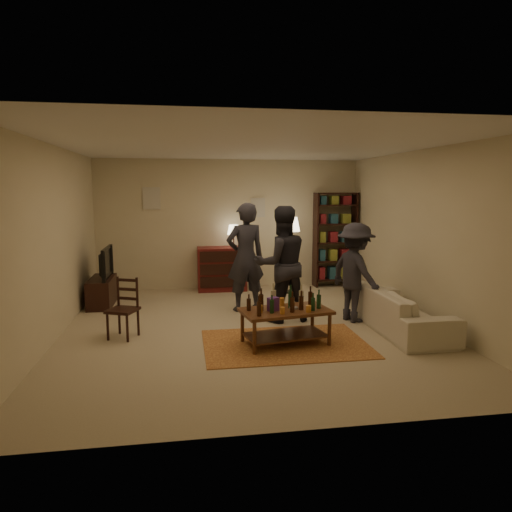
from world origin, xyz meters
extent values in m
plane|color=#C6B793|center=(0.00, 0.00, 0.00)|extent=(6.00, 6.00, 0.00)
plane|color=beige|center=(0.00, 3.00, 1.35)|extent=(5.50, 0.00, 5.50)
plane|color=beige|center=(-2.75, 0.00, 1.35)|extent=(0.00, 6.00, 6.00)
plane|color=beige|center=(2.75, 0.00, 1.35)|extent=(0.00, 6.00, 6.00)
plane|color=beige|center=(0.00, -3.00, 1.35)|extent=(5.50, 0.00, 5.50)
plane|color=white|center=(0.00, 0.00, 2.70)|extent=(6.00, 6.00, 0.00)
cube|color=beige|center=(-1.60, 2.98, 1.90)|extent=(0.35, 0.03, 0.45)
cube|color=beige|center=(0.60, 2.98, 1.70)|extent=(0.30, 0.03, 0.40)
cube|color=brown|center=(0.37, -0.78, 0.01)|extent=(2.20, 1.50, 0.01)
cube|color=brown|center=(0.37, -0.78, 0.46)|extent=(1.27, 0.83, 0.04)
cube|color=brown|center=(0.37, -0.78, 0.13)|extent=(1.15, 0.72, 0.02)
cylinder|color=brown|center=(-0.11, -1.13, 0.22)|extent=(0.05, 0.05, 0.44)
cylinder|color=brown|center=(0.93, -0.95, 0.22)|extent=(0.05, 0.05, 0.44)
cylinder|color=brown|center=(-0.20, -0.61, 0.22)|extent=(0.05, 0.05, 0.44)
cylinder|color=brown|center=(0.84, -0.43, 0.22)|extent=(0.05, 0.05, 0.44)
cylinder|color=orange|center=(0.00, -0.87, 0.53)|extent=(0.07, 0.07, 0.10)
cylinder|color=orange|center=(0.28, -0.99, 0.53)|extent=(0.07, 0.07, 0.09)
cylinder|color=orange|center=(0.37, -0.57, 0.54)|extent=(0.07, 0.07, 0.11)
cylinder|color=orange|center=(0.64, -0.95, 0.53)|extent=(0.07, 0.07, 0.09)
cube|color=#643695|center=(0.19, -0.79, 0.57)|extent=(0.17, 0.14, 0.18)
cylinder|color=gray|center=(0.49, -0.78, 0.49)|extent=(0.12, 0.12, 0.03)
cube|color=black|center=(-1.83, -0.16, 0.40)|extent=(0.49, 0.49, 0.04)
cylinder|color=black|center=(-2.03, -0.24, 0.20)|extent=(0.04, 0.04, 0.39)
cylinder|color=black|center=(-1.75, -0.36, 0.20)|extent=(0.04, 0.04, 0.39)
cylinder|color=black|center=(-1.91, 0.04, 0.20)|extent=(0.04, 0.04, 0.39)
cylinder|color=black|center=(-1.64, -0.08, 0.20)|extent=(0.04, 0.04, 0.39)
cube|color=black|center=(-1.77, -0.02, 0.64)|extent=(0.29, 0.15, 0.45)
cube|color=black|center=(-2.45, 1.80, 0.25)|extent=(0.40, 1.00, 0.50)
imported|color=black|center=(-2.43, 1.80, 0.78)|extent=(0.13, 0.97, 0.56)
cube|color=maroon|center=(-0.20, 2.72, 0.45)|extent=(1.00, 0.48, 0.90)
cube|color=black|center=(-0.20, 2.47, 0.22)|extent=(0.92, 0.02, 0.22)
cube|color=black|center=(-0.20, 2.47, 0.48)|extent=(0.92, 0.02, 0.22)
cube|color=black|center=(-0.20, 2.47, 0.74)|extent=(0.92, 0.02, 0.22)
cylinder|color=black|center=(0.05, 2.72, 0.92)|extent=(0.12, 0.12, 0.04)
cylinder|color=black|center=(0.05, 2.72, 1.05)|extent=(0.02, 0.02, 0.22)
cone|color=#FFE5B2|center=(0.05, 2.72, 1.26)|extent=(0.26, 0.26, 0.20)
cube|color=black|center=(1.82, 2.78, 1.00)|extent=(0.04, 0.34, 2.00)
cube|color=black|center=(2.68, 2.78, 1.00)|extent=(0.04, 0.34, 2.00)
cube|color=black|center=(2.25, 2.78, 0.15)|extent=(0.90, 0.34, 0.03)
cube|color=black|center=(2.25, 2.78, 0.55)|extent=(0.90, 0.34, 0.03)
cube|color=black|center=(2.25, 2.78, 0.95)|extent=(0.90, 0.34, 0.03)
cube|color=black|center=(2.25, 2.78, 1.35)|extent=(0.90, 0.34, 0.03)
cube|color=black|center=(2.25, 2.78, 1.75)|extent=(0.90, 0.34, 0.03)
cube|color=black|center=(2.25, 2.78, 2.00)|extent=(0.90, 0.34, 0.03)
cube|color=maroon|center=(1.95, 2.78, 0.29)|extent=(0.12, 0.22, 0.26)
cube|color=#255970|center=(2.20, 2.78, 0.29)|extent=(0.15, 0.22, 0.26)
cube|color=olive|center=(2.47, 2.78, 0.29)|extent=(0.18, 0.22, 0.26)
cube|color=#255970|center=(1.95, 2.78, 0.69)|extent=(0.12, 0.22, 0.24)
cube|color=olive|center=(2.20, 2.78, 0.69)|extent=(0.15, 0.22, 0.24)
cube|color=maroon|center=(2.47, 2.78, 0.69)|extent=(0.18, 0.22, 0.24)
cube|color=olive|center=(1.95, 2.78, 1.07)|extent=(0.12, 0.22, 0.22)
cube|color=maroon|center=(2.20, 2.78, 1.07)|extent=(0.15, 0.22, 0.22)
cube|color=#255970|center=(2.47, 2.78, 1.07)|extent=(0.18, 0.22, 0.22)
cube|color=maroon|center=(1.95, 2.78, 1.47)|extent=(0.12, 0.22, 0.20)
cube|color=#255970|center=(2.20, 2.78, 1.47)|extent=(0.15, 0.22, 0.20)
cube|color=olive|center=(2.47, 2.78, 1.47)|extent=(0.18, 0.22, 0.20)
cube|color=#255970|center=(1.95, 2.78, 1.85)|extent=(0.12, 0.22, 0.18)
cube|color=olive|center=(2.20, 2.78, 1.85)|extent=(0.15, 0.22, 0.18)
cube|color=maroon|center=(2.47, 2.78, 1.85)|extent=(0.18, 0.22, 0.18)
cylinder|color=black|center=(1.16, 2.27, 0.01)|extent=(0.28, 0.28, 0.03)
cylinder|color=black|center=(1.16, 2.27, 0.67)|extent=(0.03, 0.03, 1.35)
cone|color=#FFE5B2|center=(1.16, 2.27, 1.39)|extent=(0.36, 0.36, 0.28)
imported|color=beige|center=(2.20, -0.40, 0.30)|extent=(0.81, 2.08, 0.61)
imported|color=#292931|center=(0.07, 1.06, 0.93)|extent=(0.76, 0.59, 1.86)
imported|color=#23232A|center=(0.55, 0.34, 0.92)|extent=(0.97, 0.80, 1.83)
imported|color=#292931|center=(1.70, 0.15, 0.78)|extent=(0.89, 1.15, 1.57)
camera|label=1|loc=(-0.95, -6.60, 2.08)|focal=32.00mm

